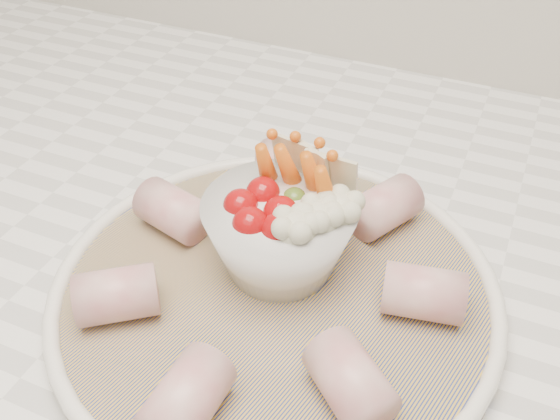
% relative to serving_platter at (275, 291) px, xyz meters
% --- Properties ---
extents(serving_platter, '(0.40, 0.40, 0.02)m').
position_rel_serving_platter_xyz_m(serving_platter, '(0.00, 0.00, 0.00)').
color(serving_platter, navy).
rests_on(serving_platter, kitchen_counter).
extents(veggie_bowl, '(0.11, 0.11, 0.10)m').
position_rel_serving_platter_xyz_m(veggie_bowl, '(-0.00, 0.02, 0.04)').
color(veggie_bowl, white).
rests_on(veggie_bowl, serving_platter).
extents(cured_meat_rolls, '(0.27, 0.29, 0.04)m').
position_rel_serving_platter_xyz_m(cured_meat_rolls, '(-0.00, 0.00, 0.02)').
color(cured_meat_rolls, '#C15860').
rests_on(cured_meat_rolls, serving_platter).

